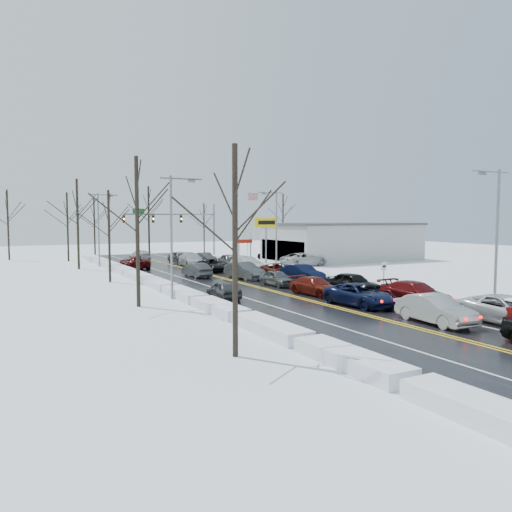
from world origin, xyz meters
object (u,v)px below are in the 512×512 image
tires_plus_sign (266,226)px  dealership_building (342,241)px  flagpole (249,218)px  traffic_signal_mast (181,222)px  oncoming_car_0 (197,277)px

tires_plus_sign → dealership_building: tires_plus_sign is taller
flagpole → dealership_building: bearing=-53.7°
tires_plus_sign → traffic_signal_mast: bearing=120.5°
flagpole → oncoming_car_0: 28.35m
tires_plus_sign → flagpole: bearing=71.6°
dealership_building → oncoming_car_0: size_ratio=4.70×
tires_plus_sign → dealership_building: size_ratio=0.29×
tires_plus_sign → oncoming_car_0: size_ratio=1.38×
traffic_signal_mast → dealership_building: size_ratio=0.65×
traffic_signal_mast → dealership_building: (20.53, -9.99, -2.82)m
traffic_signal_mast → tires_plus_sign: size_ratio=2.21×
flagpole → traffic_signal_mast: bearing=-170.3°
traffic_signal_mast → flagpole: 11.90m
traffic_signal_mast → oncoming_car_0: (-5.35, -19.84, -5.48)m
flagpole → oncoming_car_0: bearing=-128.0°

